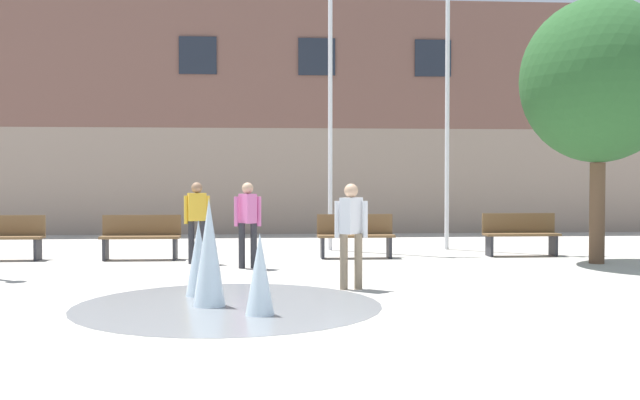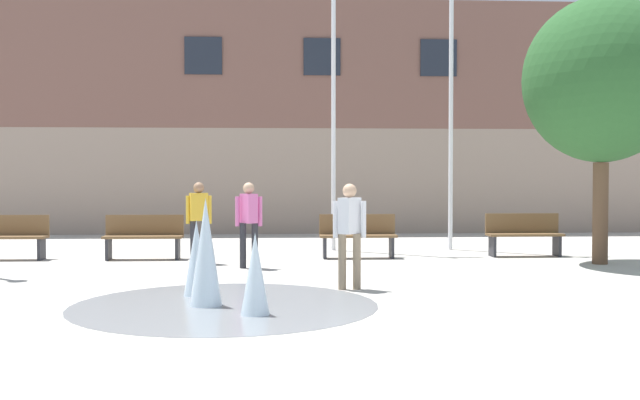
{
  "view_description": "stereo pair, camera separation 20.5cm",
  "coord_description": "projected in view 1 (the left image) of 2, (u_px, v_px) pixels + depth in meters",
  "views": [
    {
      "loc": [
        -1.54,
        -5.45,
        1.68
      ],
      "look_at": [
        -0.61,
        7.19,
        1.3
      ],
      "focal_mm": 42.0,
      "sensor_mm": 36.0,
      "label": 1
    },
    {
      "loc": [
        -1.33,
        -5.47,
        1.68
      ],
      "look_at": [
        -0.61,
        7.19,
        1.3
      ],
      "focal_mm": 42.0,
      "sensor_mm": 36.0,
      "label": 2
    }
  ],
  "objects": [
    {
      "name": "splash_fountain",
      "position": [
        220.0,
        268.0,
        9.82
      ],
      "size": [
        4.04,
        4.04,
        1.42
      ],
      "color": "gray",
      "rests_on": "ground"
    },
    {
      "name": "park_bench_under_right_flagpole",
      "position": [
        356.0,
        235.0,
        15.63
      ],
      "size": [
        1.6,
        0.44,
        0.91
      ],
      "color": "#28282D",
      "rests_on": "ground"
    },
    {
      "name": "adult_near_bench",
      "position": [
        248.0,
        218.0,
        13.81
      ],
      "size": [
        0.5,
        0.39,
        1.59
      ],
      "rotation": [
        0.0,
        0.0,
        2.11
      ],
      "color": "#28282D",
      "rests_on": "ground"
    },
    {
      "name": "park_bench_center",
      "position": [
        141.0,
        236.0,
        15.3
      ],
      "size": [
        1.6,
        0.44,
        0.91
      ],
      "color": "#28282D",
      "rests_on": "ground"
    },
    {
      "name": "library_building",
      "position": [
        311.0,
        124.0,
        25.25
      ],
      "size": [
        36.0,
        6.05,
        7.0
      ],
      "color": "gray",
      "rests_on": "ground"
    },
    {
      "name": "adult_watching",
      "position": [
        351.0,
        227.0,
        11.2
      ],
      "size": [
        0.5,
        0.39,
        1.59
      ],
      "rotation": [
        0.0,
        0.0,
        0.87
      ],
      "color": "#89755B",
      "rests_on": "ground"
    },
    {
      "name": "flagpole_right",
      "position": [
        449.0,
        47.0,
        17.36
      ],
      "size": [
        0.8,
        0.1,
        8.91
      ],
      "color": "silver",
      "rests_on": "ground"
    },
    {
      "name": "street_tree_near_building",
      "position": [
        599.0,
        81.0,
        14.52
      ],
      "size": [
        3.01,
        3.01,
        5.17
      ],
      "color": "brown",
      "rests_on": "ground"
    },
    {
      "name": "flagpole_left",
      "position": [
        331.0,
        50.0,
        17.16
      ],
      "size": [
        0.8,
        0.1,
        8.74
      ],
      "color": "silver",
      "rests_on": "ground"
    },
    {
      "name": "adult_in_red",
      "position": [
        197.0,
        216.0,
        14.53
      ],
      "size": [
        0.5,
        0.28,
        1.59
      ],
      "rotation": [
        0.0,
        0.0,
        0.26
      ],
      "color": "#28282D",
      "rests_on": "ground"
    },
    {
      "name": "park_bench_left_of_flagpoles",
      "position": [
        3.0,
        237.0,
        15.18
      ],
      "size": [
        1.6,
        0.44,
        0.91
      ],
      "color": "#28282D",
      "rests_on": "ground"
    },
    {
      "name": "park_bench_near_trashcan",
      "position": [
        520.0,
        234.0,
        16.04
      ],
      "size": [
        1.6,
        0.44,
        0.91
      ],
      "color": "#28282D",
      "rests_on": "ground"
    }
  ]
}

